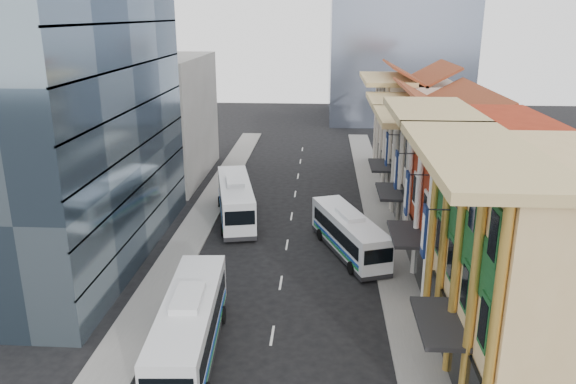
# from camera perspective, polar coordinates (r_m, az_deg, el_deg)

# --- Properties ---
(sidewalk_right) EXTENTS (3.00, 90.00, 0.15)m
(sidewalk_right) POSITION_cam_1_polar(r_m,az_deg,el_deg) (47.72, 10.18, -5.47)
(sidewalk_right) COLOR slate
(sidewalk_right) RESTS_ON ground
(sidewalk_left) EXTENTS (3.00, 90.00, 0.15)m
(sidewalk_left) POSITION_cam_1_polar(r_m,az_deg,el_deg) (48.71, -10.18, -4.98)
(sidewalk_left) COLOR slate
(sidewalk_left) RESTS_ON ground
(shophouse_tan) EXTENTS (8.00, 14.00, 12.00)m
(shophouse_tan) POSITION_cam_1_polar(r_m,az_deg,el_deg) (31.50, 24.26, -7.59)
(shophouse_tan) COLOR tan
(shophouse_tan) RESTS_ON ground
(shophouse_red) EXTENTS (8.00, 10.00, 12.00)m
(shophouse_red) POSITION_cam_1_polar(r_m,az_deg,el_deg) (42.13, 18.80, -0.71)
(shophouse_red) COLOR maroon
(shophouse_red) RESTS_ON ground
(shophouse_cream_near) EXTENTS (8.00, 9.00, 10.00)m
(shophouse_cream_near) POSITION_cam_1_polar(r_m,az_deg,el_deg) (51.23, 16.05, 1.57)
(shophouse_cream_near) COLOR beige
(shophouse_cream_near) RESTS_ON ground
(shophouse_cream_mid) EXTENTS (8.00, 9.00, 10.00)m
(shophouse_cream_mid) POSITION_cam_1_polar(r_m,az_deg,el_deg) (59.76, 14.29, 3.97)
(shophouse_cream_mid) COLOR beige
(shophouse_cream_mid) RESTS_ON ground
(shophouse_cream_far) EXTENTS (8.00, 12.00, 11.00)m
(shophouse_cream_far) POSITION_cam_1_polar(r_m,az_deg,el_deg) (69.77, 12.80, 6.42)
(shophouse_cream_far) COLOR beige
(shophouse_cream_far) RESTS_ON ground
(office_tower) EXTENTS (12.00, 26.00, 30.00)m
(office_tower) POSITION_cam_1_polar(r_m,az_deg,el_deg) (45.31, -22.88, 11.77)
(office_tower) COLOR #384958
(office_tower) RESTS_ON ground
(office_block_far) EXTENTS (10.00, 18.00, 14.00)m
(office_block_far) POSITION_cam_1_polar(r_m,az_deg,el_deg) (67.33, -12.83, 7.32)
(office_block_far) COLOR gray
(office_block_far) RESTS_ON ground
(bus_left_near) EXTENTS (3.63, 12.41, 3.93)m
(bus_left_near) POSITION_cam_1_polar(r_m,az_deg,el_deg) (32.68, -9.96, -13.23)
(bus_left_near) COLOR silver
(bus_left_near) RESTS_ON ground
(bus_left_far) EXTENTS (5.45, 12.78, 3.99)m
(bus_left_far) POSITION_cam_1_polar(r_m,az_deg,el_deg) (52.85, -5.35, -0.72)
(bus_left_far) COLOR silver
(bus_left_far) RESTS_ON ground
(bus_right) EXTENTS (6.21, 11.28, 3.55)m
(bus_right) POSITION_cam_1_polar(r_m,az_deg,el_deg) (45.46, 6.21, -4.16)
(bus_right) COLOR white
(bus_right) RESTS_ON ground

